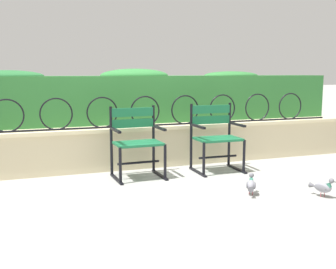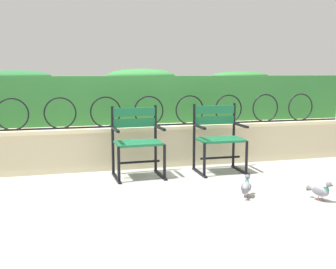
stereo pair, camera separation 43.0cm
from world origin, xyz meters
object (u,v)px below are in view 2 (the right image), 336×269
park_chair_left (137,140)px  park_chair_right (218,136)px  pigeon_far_side (246,187)px  pigeon_near_chairs (320,190)px

park_chair_left → park_chair_right: bearing=-0.9°
park_chair_left → park_chair_right: (1.10, -0.02, 0.00)m
pigeon_far_side → park_chair_right: bearing=82.7°
pigeon_near_chairs → park_chair_left: bearing=136.9°
park_chair_right → pigeon_near_chairs: (0.53, -1.50, -0.36)m
pigeon_near_chairs → pigeon_far_side: same height
pigeon_far_side → park_chair_left: bearing=128.4°
pigeon_near_chairs → pigeon_far_side: bearing=154.4°
park_chair_left → pigeon_near_chairs: 2.25m
park_chair_left → pigeon_far_side: (0.94, -1.19, -0.36)m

